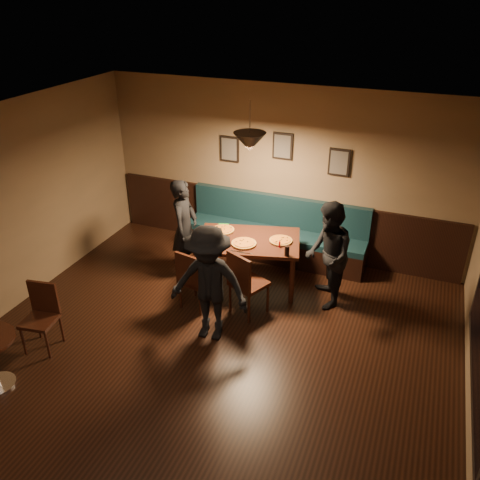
# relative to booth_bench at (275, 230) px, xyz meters

# --- Properties ---
(floor) EXTENTS (7.00, 7.00, 0.00)m
(floor) POSITION_rel_booth_bench_xyz_m (0.00, -3.20, -0.50)
(floor) COLOR black
(floor) RESTS_ON ground
(ceiling) EXTENTS (7.00, 7.00, 0.00)m
(ceiling) POSITION_rel_booth_bench_xyz_m (0.00, -3.20, 2.30)
(ceiling) COLOR silver
(ceiling) RESTS_ON ground
(wall_back) EXTENTS (6.00, 0.00, 6.00)m
(wall_back) POSITION_rel_booth_bench_xyz_m (0.00, 0.30, 0.90)
(wall_back) COLOR #8C704F
(wall_back) RESTS_ON ground
(wainscot) EXTENTS (5.88, 0.06, 1.00)m
(wainscot) POSITION_rel_booth_bench_xyz_m (0.00, 0.27, 0.00)
(wainscot) COLOR black
(wainscot) RESTS_ON ground
(booth_bench) EXTENTS (3.00, 0.60, 1.00)m
(booth_bench) POSITION_rel_booth_bench_xyz_m (0.00, 0.00, 0.00)
(booth_bench) COLOR #0F232D
(booth_bench) RESTS_ON ground
(picture_left) EXTENTS (0.32, 0.04, 0.42)m
(picture_left) POSITION_rel_booth_bench_xyz_m (-0.90, 0.27, 1.20)
(picture_left) COLOR black
(picture_left) RESTS_ON wall_back
(picture_center) EXTENTS (0.32, 0.04, 0.42)m
(picture_center) POSITION_rel_booth_bench_xyz_m (0.00, 0.27, 1.35)
(picture_center) COLOR black
(picture_center) RESTS_ON wall_back
(picture_right) EXTENTS (0.32, 0.04, 0.42)m
(picture_right) POSITION_rel_booth_bench_xyz_m (0.90, 0.27, 1.20)
(picture_right) COLOR black
(picture_right) RESTS_ON wall_back
(pendant_lamp) EXTENTS (0.44, 0.44, 0.25)m
(pendant_lamp) POSITION_rel_booth_bench_xyz_m (-0.09, -0.96, 1.75)
(pendant_lamp) COLOR black
(pendant_lamp) RESTS_ON ceiling
(dining_table) EXTENTS (1.67, 1.29, 0.79)m
(dining_table) POSITION_rel_booth_bench_xyz_m (-0.09, -0.96, -0.11)
(dining_table) COLOR #321D0D
(dining_table) RESTS_ON floor
(chair_near_left) EXTENTS (0.47, 0.47, 0.91)m
(chair_near_left) POSITION_rel_booth_bench_xyz_m (-0.58, -1.73, -0.04)
(chair_near_left) COLOR black
(chair_near_left) RESTS_ON floor
(chair_near_right) EXTENTS (0.57, 0.57, 0.98)m
(chair_near_right) POSITION_rel_booth_bench_xyz_m (0.16, -1.60, -0.01)
(chair_near_right) COLOR black
(chair_near_right) RESTS_ON floor
(diner_left) EXTENTS (0.43, 0.60, 1.56)m
(diner_left) POSITION_rel_booth_bench_xyz_m (-1.14, -0.97, 0.28)
(diner_left) COLOR black
(diner_left) RESTS_ON floor
(diner_right) EXTENTS (0.83, 0.92, 1.55)m
(diner_right) POSITION_rel_booth_bench_xyz_m (1.09, -0.98, 0.28)
(diner_right) COLOR black
(diner_right) RESTS_ON floor
(diner_front) EXTENTS (1.06, 0.66, 1.59)m
(diner_front) POSITION_rel_booth_bench_xyz_m (-0.13, -2.27, 0.29)
(diner_front) COLOR black
(diner_front) RESTS_ON floor
(pizza_a) EXTENTS (0.42, 0.42, 0.04)m
(pizza_a) POSITION_rel_booth_bench_xyz_m (-0.55, -0.85, 0.31)
(pizza_a) COLOR #C56925
(pizza_a) RESTS_ON dining_table
(pizza_b) EXTENTS (0.44, 0.44, 0.04)m
(pizza_b) POSITION_rel_booth_bench_xyz_m (-0.10, -1.14, 0.31)
(pizza_b) COLOR orange
(pizza_b) RESTS_ON dining_table
(pizza_c) EXTENTS (0.44, 0.44, 0.04)m
(pizza_c) POSITION_rel_booth_bench_xyz_m (0.36, -0.86, 0.31)
(pizza_c) COLOR orange
(pizza_c) RESTS_ON dining_table
(soda_glass) EXTENTS (0.09, 0.09, 0.15)m
(soda_glass) POSITION_rel_booth_bench_xyz_m (0.56, -1.21, 0.36)
(soda_glass) COLOR black
(soda_glass) RESTS_ON dining_table
(tabasco_bottle) EXTENTS (0.03, 0.03, 0.11)m
(tabasco_bottle) POSITION_rel_booth_bench_xyz_m (0.40, -1.02, 0.34)
(tabasco_bottle) COLOR #A60511
(tabasco_bottle) RESTS_ON dining_table
(napkin_a) EXTENTS (0.20, 0.20, 0.01)m
(napkin_a) POSITION_rel_booth_bench_xyz_m (-0.61, -0.69, 0.29)
(napkin_a) COLOR #1C6A1D
(napkin_a) RESTS_ON dining_table
(napkin_b) EXTENTS (0.19, 0.19, 0.01)m
(napkin_b) POSITION_rel_booth_bench_xyz_m (-0.66, -1.23, 0.29)
(napkin_b) COLOR #207A34
(napkin_b) RESTS_ON dining_table
(cutlery_set) EXTENTS (0.19, 0.04, 0.00)m
(cutlery_set) POSITION_rel_booth_bench_xyz_m (-0.07, -1.36, 0.29)
(cutlery_set) COLOR white
(cutlery_set) RESTS_ON dining_table
(cafe_chair_far) EXTENTS (0.45, 0.45, 0.88)m
(cafe_chair_far) POSITION_rel_booth_bench_xyz_m (-1.99, -3.27, -0.06)
(cafe_chair_far) COLOR black
(cafe_chair_far) RESTS_ON floor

